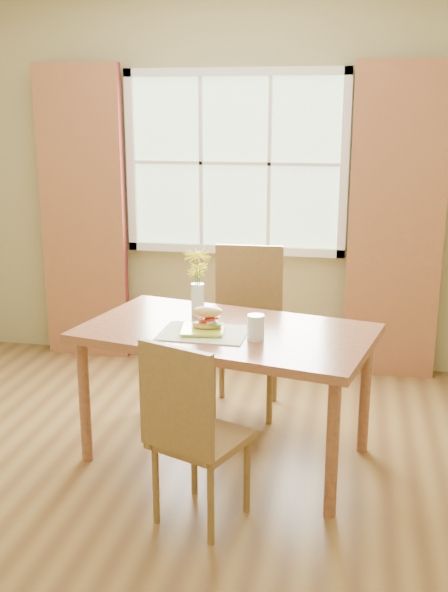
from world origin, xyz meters
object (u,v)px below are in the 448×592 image
at_px(water_glass, 256,328).
at_px(chair_near, 191,427).
at_px(chair_far, 247,321).
at_px(dining_table, 227,343).
at_px(croissant_sandwich, 208,318).
at_px(flower_vase, 197,276).

bearing_deg(water_glass, chair_near, -110.86).
relative_size(chair_near, chair_far, 0.87).
relative_size(dining_table, croissant_sandwich, 9.40).
relative_size(dining_table, chair_near, 1.83).
bearing_deg(dining_table, flower_vase, 146.01).
relative_size(chair_near, flower_vase, 2.41).
xyz_separation_m(chair_far, croissant_sandwich, (-0.08, -0.78, 0.25)).
xyz_separation_m(dining_table, chair_near, (-0.03, -0.69, -0.17)).
bearing_deg(chair_near, water_glass, 91.14).
height_order(dining_table, croissant_sandwich, croissant_sandwich).
height_order(chair_near, water_glass, chair_near).
xyz_separation_m(water_glass, flower_vase, (-0.39, 0.37, 0.17)).
relative_size(chair_near, croissant_sandwich, 5.13).
distance_m(chair_far, water_glass, 0.91).
bearing_deg(croissant_sandwich, chair_far, 75.06).
height_order(dining_table, chair_near, chair_near).
bearing_deg(croissant_sandwich, chair_near, -93.38).
distance_m(croissant_sandwich, water_glass, 0.28).
bearing_deg(croissant_sandwich, water_glass, -25.64).
bearing_deg(dining_table, croissant_sandwich, -130.31).
bearing_deg(water_glass, chair_far, 101.92).
bearing_deg(chair_far, dining_table, -91.77).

